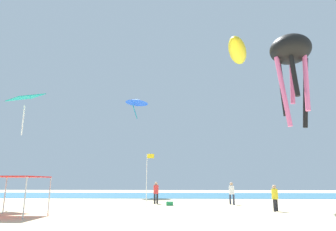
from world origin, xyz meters
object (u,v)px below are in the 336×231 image
object	(u,v)px
kite_delta_blue	(137,101)
banner_flag	(147,175)
person_central	(275,196)
person_near_tent	(232,191)
kite_inflatable_yellow	(238,51)
person_leftmost	(156,191)
cooler_box	(170,203)
canopy_tent	(16,178)
kite_diamond_teal	(25,99)
kite_octopus_black	(291,54)

from	to	relation	value
kite_delta_blue	banner_flag	bearing A→B (deg)	-10.26
person_central	kite_delta_blue	xyz separation A→B (m)	(-12.91, 21.55, 12.72)
person_near_tent	kite_inflatable_yellow	distance (m)	12.87
banner_flag	kite_inflatable_yellow	size ratio (longest dim) A/B	0.72
person_near_tent	person_leftmost	bearing A→B (deg)	33.20
person_central	cooler_box	size ratio (longest dim) A/B	2.98
person_near_tent	kite_delta_blue	distance (m)	22.86
canopy_tent	person_leftmost	size ratio (longest dim) A/B	1.56
kite_diamond_teal	banner_flag	bearing A→B (deg)	-146.95
canopy_tent	banner_flag	distance (m)	9.54
kite_diamond_teal	kite_octopus_black	bearing A→B (deg)	-151.21
kite_octopus_black	cooler_box	bearing A→B (deg)	-93.48
kite_inflatable_yellow	person_central	bearing A→B (deg)	25.58
person_near_tent	kite_diamond_teal	xyz separation A→B (m)	(-17.70, -2.85, 7.75)
canopy_tent	kite_diamond_teal	xyz separation A→B (m)	(-3.81, 6.72, 6.74)
banner_flag	kite_delta_blue	bearing A→B (deg)	102.20
person_leftmost	kite_diamond_teal	world-z (taller)	kite_diamond_teal
person_near_tent	cooler_box	distance (m)	5.57
person_central	kite_inflatable_yellow	size ratio (longest dim) A/B	0.30
kite_octopus_black	kite_diamond_teal	size ratio (longest dim) A/B	1.98
cooler_box	kite_delta_blue	bearing A→B (deg)	108.57
person_leftmost	kite_octopus_black	distance (m)	16.15
canopy_tent	kite_inflatable_yellow	xyz separation A→B (m)	(14.93, 8.84, 11.79)
canopy_tent	person_near_tent	world-z (taller)	canopy_tent
kite_delta_blue	canopy_tent	bearing A→B (deg)	-29.00
canopy_tent	kite_octopus_black	size ratio (longest dim) A/B	0.40
person_central	kite_diamond_teal	size ratio (longest dim) A/B	0.46
person_near_tent	kite_diamond_teal	distance (m)	19.53
banner_flag	cooler_box	size ratio (longest dim) A/B	7.17
canopy_tent	kite_delta_blue	bearing A→B (deg)	83.46
person_near_tent	person_central	size ratio (longest dim) A/B	1.10
person_central	kite_diamond_teal	distance (m)	21.35
kite_delta_blue	kite_diamond_teal	size ratio (longest dim) A/B	1.21
cooler_box	kite_octopus_black	bearing A→B (deg)	-19.17
canopy_tent	kite_inflatable_yellow	bearing A→B (deg)	30.61
person_central	kite_delta_blue	bearing A→B (deg)	-103.43
banner_flag	kite_octopus_black	distance (m)	14.73
person_central	kite_diamond_teal	world-z (taller)	kite_diamond_teal
cooler_box	kite_delta_blue	size ratio (longest dim) A/B	0.13
person_near_tent	kite_inflatable_yellow	xyz separation A→B (m)	(1.04, -0.73, 12.80)
person_leftmost	cooler_box	distance (m)	2.60
person_leftmost	banner_flag	distance (m)	3.86
canopy_tent	kite_delta_blue	distance (m)	27.83
banner_flag	kite_delta_blue	distance (m)	22.06
person_leftmost	cooler_box	world-z (taller)	person_leftmost
person_near_tent	person_leftmost	xyz separation A→B (m)	(-6.64, 0.64, 0.02)
person_near_tent	canopy_tent	bearing A→B (deg)	73.22
person_leftmost	cooler_box	xyz separation A→B (m)	(1.33, -2.03, -0.94)
person_central	canopy_tent	bearing A→B (deg)	-31.61
person_leftmost	kite_inflatable_yellow	xyz separation A→B (m)	(7.69, -1.37, 12.78)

